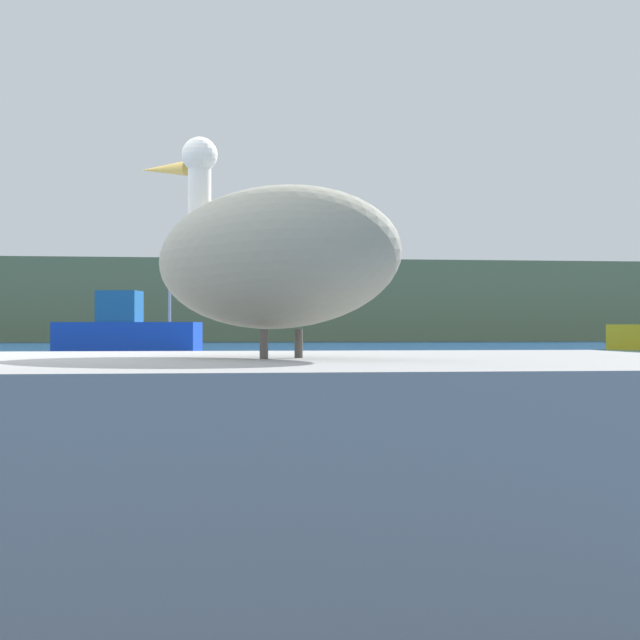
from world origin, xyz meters
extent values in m
cube|color=#6B7A51|center=(0.00, 70.89, 3.02)|extent=(140.00, 16.50, 6.04)
cube|color=gray|center=(1.31, -0.58, 0.45)|extent=(3.32, 2.16, 0.89)
ellipsoid|color=gray|center=(1.31, -0.58, 1.26)|extent=(1.12, 1.18, 0.51)
cylinder|color=white|center=(1.05, -0.28, 1.48)|extent=(0.09, 0.09, 0.30)
sphere|color=white|center=(1.05, -0.28, 1.68)|extent=(0.14, 0.14, 0.14)
cone|color=gold|center=(0.90, -0.11, 1.65)|extent=(0.25, 0.27, 0.09)
cylinder|color=#4C4742|center=(1.28, -0.68, 0.95)|extent=(0.03, 0.03, 0.10)
cylinder|color=#4C4742|center=(1.41, -0.56, 0.95)|extent=(0.03, 0.03, 0.10)
cube|color=blue|center=(-2.50, 35.78, 0.62)|extent=(6.30, 2.97, 1.24)
cube|color=#1E6099|center=(-2.84, 35.86, 1.91)|extent=(1.95, 1.64, 1.32)
cylinder|color=#B2B2B2|center=(-0.72, 35.39, 2.75)|extent=(0.12, 0.12, 3.00)
camera|label=1|loc=(1.10, -3.90, 1.00)|focal=51.85mm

